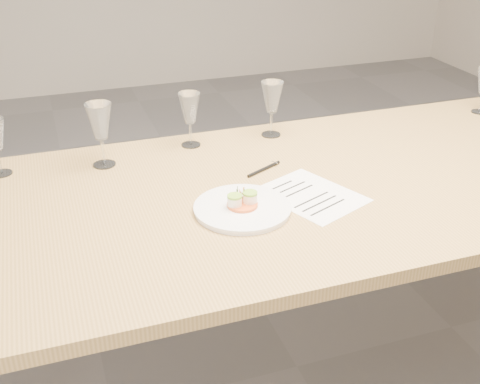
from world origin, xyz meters
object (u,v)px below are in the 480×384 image
object	(u,v)px
recipe_sheet	(311,195)
wine_glass_3	(272,98)
dining_table	(306,202)
dinner_plate	(242,207)
ballpoint_pen	(264,169)
wine_glass_2	(190,109)
wine_glass_1	(100,123)

from	to	relation	value
recipe_sheet	wine_glass_3	distance (m)	0.50
wine_glass_3	dining_table	bearing A→B (deg)	-95.21
dinner_plate	wine_glass_3	xyz separation A→B (m)	(0.28, 0.50, 0.13)
dinner_plate	ballpoint_pen	size ratio (longest dim) A/B	2.04
dining_table	dinner_plate	size ratio (longest dim) A/B	8.79
recipe_sheet	wine_glass_2	world-z (taller)	wine_glass_2
dinner_plate	recipe_sheet	bearing A→B (deg)	5.63
ballpoint_pen	wine_glass_1	size ratio (longest dim) A/B	0.64
wine_glass_1	wine_glass_2	distance (m)	0.31
dining_table	dinner_plate	world-z (taller)	dinner_plate
dining_table	wine_glass_2	xyz separation A→B (m)	(-0.26, 0.40, 0.20)
wine_glass_2	ballpoint_pen	bearing A→B (deg)	-58.39
dining_table	ballpoint_pen	distance (m)	0.17
dining_table	wine_glass_3	bearing A→B (deg)	84.79
dining_table	wine_glass_2	size ratio (longest dim) A/B	12.70
ballpoint_pen	wine_glass_3	world-z (taller)	wine_glass_3
recipe_sheet	wine_glass_2	distance (m)	0.55
wine_glass_1	wine_glass_3	bearing A→B (deg)	5.95
recipe_sheet	ballpoint_pen	bearing A→B (deg)	85.47
dinner_plate	wine_glass_1	distance (m)	0.56
wine_glass_1	wine_glass_3	distance (m)	0.61
recipe_sheet	wine_glass_2	size ratio (longest dim) A/B	1.86
recipe_sheet	wine_glass_2	xyz separation A→B (m)	(-0.24, 0.48, 0.13)
recipe_sheet	wine_glass_1	world-z (taller)	wine_glass_1
ballpoint_pen	recipe_sheet	bearing A→B (deg)	-98.73
recipe_sheet	wine_glass_2	bearing A→B (deg)	93.36
wine_glass_1	wine_glass_2	world-z (taller)	wine_glass_1
dinner_plate	wine_glass_1	xyz separation A→B (m)	(-0.32, 0.43, 0.13)
dinner_plate	wine_glass_1	size ratio (longest dim) A/B	1.31
ballpoint_pen	wine_glass_1	bearing A→B (deg)	129.36
ballpoint_pen	dining_table	bearing A→B (deg)	-79.52
wine_glass_2	wine_glass_1	bearing A→B (deg)	-167.95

